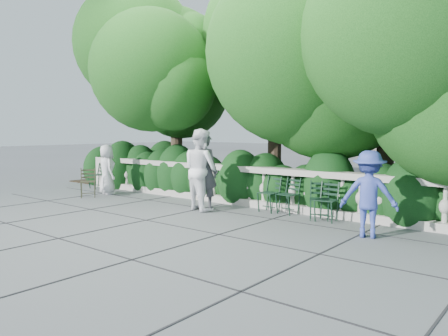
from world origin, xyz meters
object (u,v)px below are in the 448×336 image
Objects in this scene: chair_f at (323,223)px; person_businessman at (107,169)px; chair_c at (283,215)px; chair_e at (265,213)px; chair_weathered at (88,198)px; person_woman_grey at (205,171)px; person_older_blue at (369,194)px; person_casual_man at (201,169)px; chair_a at (93,189)px; chair_d at (319,222)px.

chair_f is 6.85m from person_businessman.
chair_c is 0.46m from chair_e.
person_businessman is (-6.80, -0.36, 0.74)m from chair_f.
chair_weathered is 0.46× the size of person_woman_grey.
chair_e is 0.55× the size of person_older_blue.
person_casual_man is (3.86, -0.12, 0.23)m from person_businessman.
chair_f is at bearing -157.88° from person_businessman.
person_businessman is 0.95× the size of person_older_blue.
person_woman_grey is at bearing -153.99° from chair_c.
person_woman_grey is at bearing 1.60° from chair_a.
person_casual_man is 4.11m from person_older_blue.
chair_c is 0.43× the size of person_casual_man.
chair_f is 6.68m from chair_weathered.
chair_f is at bearing -1.24° from chair_c.
chair_d is at bearing -44.29° from person_older_blue.
person_casual_man is at bearing -175.38° from chair_f.
chair_e is 1.00× the size of chair_f.
chair_a and chair_d have the same top height.
person_older_blue is (4.10, -0.13, -0.20)m from person_casual_man.
chair_f is 1.00× the size of chair_weathered.
chair_c is 1.00× the size of chair_f.
chair_f is (0.12, -0.04, 0.00)m from chair_d.
chair_weathered is at bearing -160.33° from chair_e.
chair_c and chair_weathered have the same top height.
chair_f is at bearing -46.43° from chair_d.
chair_c and chair_d have the same top height.
person_woman_grey is (5.19, -0.38, 0.91)m from chair_a.
person_casual_man reaches higher than person_businessman.
chair_c is 0.55× the size of person_older_blue.
chair_weathered is at bearing -32.05° from chair_a.
person_casual_man is 1.25× the size of person_older_blue.
chair_f is at bearing -44.05° from chair_weathered.
chair_weathered is (-5.05, -1.31, 0.00)m from chair_e.
person_woman_grey is (-1.40, -0.50, 0.91)m from chair_e.
chair_a is 1.00× the size of chair_c.
person_older_blue is (1.16, -0.61, 0.77)m from chair_f.
chair_a is 5.28m from person_woman_grey.
person_businessman is at bearing -7.54° from person_woman_grey.
chair_a is 0.57× the size of person_businessman.
person_older_blue reaches higher than chair_a.
chair_e is at bearing -32.88° from person_older_blue.
chair_d is at bearing 0.02° from chair_c.
chair_c is 5.67m from chair_weathered.
person_casual_man is (3.64, 0.69, 0.97)m from chair_weathered.
chair_weathered is (1.54, -1.20, 0.00)m from chair_a.
chair_weathered is (-5.51, -1.37, 0.00)m from chair_c.
person_older_blue is (4.09, -0.25, -0.14)m from person_woman_grey.
chair_a is 0.46× the size of person_woman_grey.
chair_e is 0.46× the size of person_woman_grey.
chair_c is 1.00× the size of chair_weathered.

